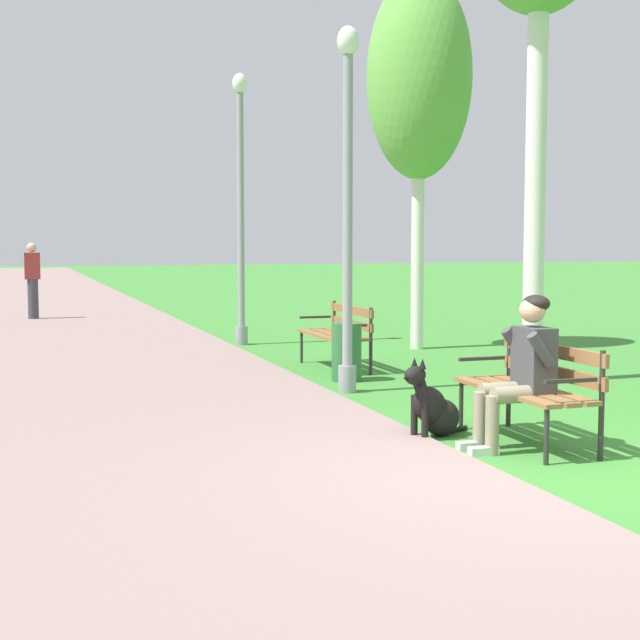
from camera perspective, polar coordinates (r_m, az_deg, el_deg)
name	(u,v)px	position (r m, az deg, el deg)	size (l,w,h in m)	color
ground_plane	(542,477)	(6.80, 13.65, -9.50)	(120.00, 120.00, 0.00)	#3D8433
paved_path	(51,295)	(29.62, -16.43, 1.51)	(4.37, 60.00, 0.04)	gray
park_bench_near	(533,382)	(7.79, 13.11, -3.80)	(0.55, 1.50, 0.85)	olive
park_bench_mid	(339,330)	(12.07, 1.17, -0.62)	(0.55, 1.50, 0.85)	olive
person_seated_on_near_bench	(522,366)	(7.52, 12.47, -2.81)	(0.74, 0.49, 1.25)	gray
dog_black	(433,408)	(7.91, 7.08, -5.44)	(0.79, 0.46, 0.71)	black
lamp_post_near	(348,205)	(10.09, 1.74, 7.15)	(0.24, 0.24, 4.00)	gray
lamp_post_mid	(241,206)	(14.86, -4.97, 7.10)	(0.24, 0.24, 4.34)	gray
birch_tree_third	(419,79)	(14.53, 6.20, 14.74)	(1.59, 1.72, 5.76)	silver
litter_bin	(347,352)	(11.00, 1.66, -2.01)	(0.36, 0.36, 0.70)	#2D6638
pedestrian_distant	(33,281)	(20.32, -17.48, 2.34)	(0.32, 0.22, 1.65)	#383842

